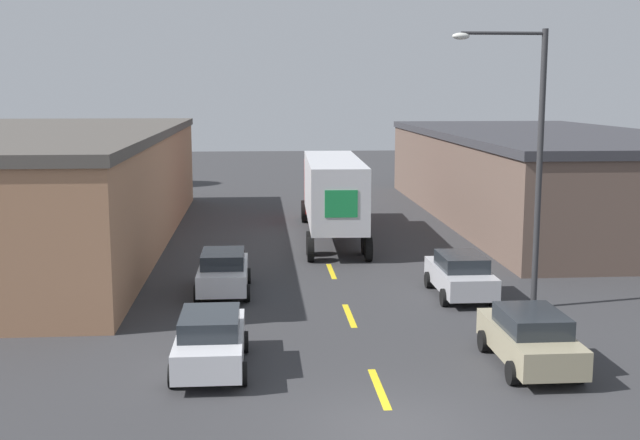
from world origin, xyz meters
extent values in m
plane|color=#333335|center=(0.00, 0.00, 0.00)|extent=(160.00, 160.00, 0.00)
cube|color=yellow|center=(0.00, 2.34, 0.00)|extent=(0.20, 2.73, 0.01)
cube|color=yellow|center=(0.00, 8.80, 0.00)|extent=(0.20, 2.73, 0.01)
cube|color=yellow|center=(0.00, 15.27, 0.00)|extent=(0.20, 2.73, 0.01)
cube|color=#9E7051|center=(-13.70, 22.14, 2.51)|extent=(12.90, 29.83, 5.02)
cube|color=#4C4742|center=(-13.70, 22.14, 5.22)|extent=(13.10, 30.03, 0.40)
cube|color=brown|center=(13.49, 28.08, 2.28)|extent=(12.47, 29.27, 4.56)
cube|color=#333338|center=(13.49, 28.08, 4.76)|extent=(12.67, 29.47, 0.40)
cube|color=#B21919|center=(0.87, 28.24, 1.93)|extent=(2.44, 2.85, 2.78)
cube|color=silver|center=(0.66, 21.45, 2.60)|extent=(2.79, 10.28, 2.86)
cube|color=#198442|center=(0.50, 16.33, 2.60)|extent=(1.36, 0.07, 1.14)
cylinder|color=black|center=(2.12, 28.55, 0.54)|extent=(0.31, 1.08, 1.07)
cylinder|color=black|center=(-0.36, 28.63, 0.54)|extent=(0.31, 1.08, 1.07)
cylinder|color=black|center=(2.08, 27.44, 0.54)|extent=(0.31, 1.08, 1.07)
cylinder|color=black|center=(-0.39, 27.51, 0.54)|extent=(0.31, 1.08, 1.07)
cylinder|color=black|center=(1.81, 18.51, 0.54)|extent=(0.31, 1.08, 1.07)
cylinder|color=black|center=(-0.67, 18.59, 0.54)|extent=(0.31, 1.08, 1.07)
cylinder|color=black|center=(1.77, 17.11, 0.54)|extent=(0.31, 1.08, 1.07)
cylinder|color=black|center=(-0.71, 17.19, 0.54)|extent=(0.31, 1.08, 1.07)
cube|color=#B2B2B7|center=(4.20, 11.00, 0.67)|extent=(1.71, 4.14, 0.73)
cube|color=#23282D|center=(4.20, 10.88, 1.29)|extent=(1.50, 2.15, 0.50)
cylinder|color=black|center=(5.05, 12.28, 0.30)|extent=(0.22, 0.60, 0.60)
cylinder|color=black|center=(3.35, 12.28, 0.30)|extent=(0.22, 0.60, 0.60)
cylinder|color=black|center=(5.05, 9.72, 0.30)|extent=(0.22, 0.60, 0.60)
cylinder|color=black|center=(3.35, 9.72, 0.30)|extent=(0.22, 0.60, 0.60)
cube|color=silver|center=(-4.20, 4.10, 0.67)|extent=(1.71, 4.14, 0.73)
cube|color=#23282D|center=(-4.20, 3.97, 1.29)|extent=(1.50, 2.15, 0.50)
cylinder|color=black|center=(-3.35, 5.38, 0.30)|extent=(0.22, 0.60, 0.60)
cylinder|color=black|center=(-5.05, 5.38, 0.30)|extent=(0.22, 0.60, 0.60)
cylinder|color=black|center=(-3.35, 2.81, 0.30)|extent=(0.22, 0.60, 0.60)
cylinder|color=black|center=(-5.05, 2.81, 0.30)|extent=(0.22, 0.60, 0.60)
cube|color=tan|center=(4.20, 3.65, 0.67)|extent=(1.71, 4.14, 0.73)
cube|color=#23282D|center=(4.20, 3.53, 1.29)|extent=(1.50, 2.15, 0.50)
cylinder|color=black|center=(5.05, 4.94, 0.30)|extent=(0.22, 0.60, 0.60)
cylinder|color=black|center=(3.35, 4.94, 0.30)|extent=(0.22, 0.60, 0.60)
cylinder|color=black|center=(5.05, 2.37, 0.30)|extent=(0.22, 0.60, 0.60)
cylinder|color=black|center=(3.35, 2.37, 0.30)|extent=(0.22, 0.60, 0.60)
cube|color=silver|center=(-4.20, 12.14, 0.67)|extent=(1.71, 4.14, 0.73)
cube|color=#23282D|center=(-4.20, 12.02, 1.29)|extent=(1.50, 2.15, 0.50)
cylinder|color=black|center=(-3.35, 13.43, 0.30)|extent=(0.22, 0.60, 0.60)
cylinder|color=black|center=(-5.05, 13.43, 0.30)|extent=(0.22, 0.60, 0.60)
cylinder|color=black|center=(-3.35, 10.86, 0.30)|extent=(0.22, 0.60, 0.60)
cylinder|color=black|center=(-5.05, 10.86, 0.30)|extent=(0.22, 0.60, 0.60)
cylinder|color=#2D2D30|center=(6.30, 9.32, 4.59)|extent=(0.20, 0.20, 9.18)
cylinder|color=#2D2D30|center=(4.93, 9.32, 9.03)|extent=(2.74, 0.11, 0.11)
ellipsoid|color=silver|center=(3.56, 9.32, 8.93)|extent=(0.56, 0.32, 0.22)
camera|label=1|loc=(-2.90, -16.24, 7.25)|focal=45.00mm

